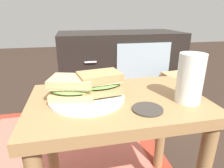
{
  "coord_description": "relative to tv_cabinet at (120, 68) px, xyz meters",
  "views": [
    {
      "loc": [
        -0.13,
        -0.54,
        0.72
      ],
      "look_at": [
        -0.02,
        0.0,
        0.51
      ],
      "focal_mm": 30.52,
      "sensor_mm": 36.0,
      "label": 1
    }
  ],
  "objects": [
    {
      "name": "area_rug",
      "position": [
        -0.47,
        -0.51,
        -0.29
      ],
      "size": [
        1.07,
        0.85,
        0.01
      ],
      "color": "maroon",
      "rests_on": "ground"
    },
    {
      "name": "side_table",
      "position": [
        -0.25,
        -0.95,
        0.08
      ],
      "size": [
        0.56,
        0.36,
        0.46
      ],
      "color": "olive",
      "rests_on": "ground"
    },
    {
      "name": "sandwich_back",
      "position": [
        -0.3,
        -0.93,
        0.22
      ],
      "size": [
        0.15,
        0.11,
        0.07
      ],
      "color": "#9E7A4C",
      "rests_on": "plate"
    },
    {
      "name": "plate",
      "position": [
        -0.35,
        -0.93,
        0.17
      ],
      "size": [
        0.24,
        0.24,
        0.01
      ],
      "primitive_type": "cylinder",
      "color": "silver",
      "rests_on": "side_table"
    },
    {
      "name": "paper_bag",
      "position": [
        0.31,
        -0.4,
        -0.12
      ],
      "size": [
        0.23,
        0.18,
        0.34
      ],
      "color": "tan",
      "rests_on": "ground"
    },
    {
      "name": "beer_glass",
      "position": [
        -0.04,
        -1.01,
        0.24
      ],
      "size": [
        0.08,
        0.08,
        0.15
      ],
      "color": "silver",
      "rests_on": "side_table"
    },
    {
      "name": "coaster",
      "position": [
        -0.18,
        -1.04,
        0.17
      ],
      "size": [
        0.09,
        0.09,
        0.01
      ],
      "primitive_type": "cylinder",
      "color": "#332D28",
      "rests_on": "side_table"
    },
    {
      "name": "tv_cabinet",
      "position": [
        0.0,
        0.0,
        0.0
      ],
      "size": [
        0.96,
        0.46,
        0.58
      ],
      "color": "black",
      "rests_on": "ground"
    },
    {
      "name": "sandwich_front",
      "position": [
        -0.39,
        -0.94,
        0.21
      ],
      "size": [
        0.16,
        0.13,
        0.07
      ],
      "color": "tan",
      "rests_on": "plate"
    }
  ]
}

